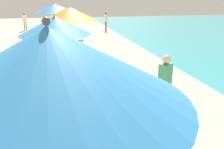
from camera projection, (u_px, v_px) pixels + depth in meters
The scene contains 16 objects.
umbrella_second at pixel (50, 66), 1.66m from camera, with size 2.07×2.07×2.88m.
umbrella_third at pixel (55, 26), 5.84m from camera, with size 1.82×1.82×2.62m.
lounger_third_shoreside at pixel (75, 84), 7.61m from camera, with size 1.31×0.81×0.63m.
umbrella_fourth at pixel (69, 14), 9.45m from camera, with size 2.35×2.35×2.70m.
lounger_fourth_shoreside at pixel (81, 57), 11.24m from camera, with size 1.39×0.69×0.55m.
lounger_fourth_inland at pixel (97, 70), 9.21m from camera, with size 1.37×0.97×0.58m.
umbrella_fifth at pixel (54, 8), 13.29m from camera, with size 2.14×2.14×2.73m.
lounger_fifth_shoreside at pixel (67, 41), 15.14m from camera, with size 1.54×0.95×0.58m.
lounger_fifth_inland at pixel (65, 48), 13.06m from camera, with size 1.49×0.82×0.59m.
umbrella_farthest at pixel (57, 8), 17.09m from camera, with size 2.08×2.08×2.55m.
lounger_farthest_shoreside at pixel (64, 32), 19.01m from camera, with size 1.46×0.86×0.61m.
lounger_farthest_inland at pixel (73, 37), 16.92m from camera, with size 1.51×0.65×0.64m.
person_walking_near at pixel (165, 80), 6.01m from camera, with size 0.42×0.39×1.64m.
person_walking_mid at pixel (25, 20), 21.96m from camera, with size 0.39×0.28×1.63m.
person_walking_far at pixel (106, 19), 21.98m from camera, with size 0.26×0.38×1.68m.
beach_ball at pixel (16, 57), 11.65m from camera, with size 0.38×0.38×0.38m, color #3FB266.
Camera 1 is at (-0.48, 2.37, 3.00)m, focal length 37.60 mm.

